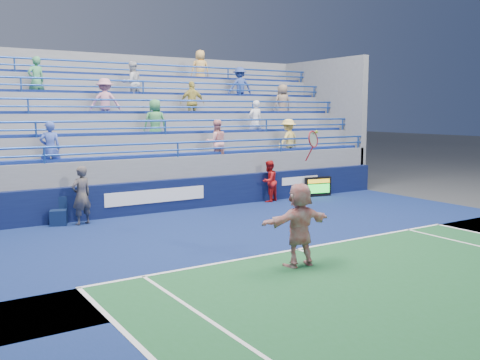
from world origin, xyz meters
TOP-DOWN VIEW (x-y plane):
  - ground at (0.00, 0.00)m, footprint 120.00×120.00m
  - sponsor_wall at (0.00, 6.50)m, footprint 18.00×0.32m
  - bleacher_stand at (-0.00, 10.27)m, footprint 18.00×5.60m
  - serve_speed_board at (5.96, 6.12)m, footprint 1.17×0.33m
  - judge_chair at (-4.28, 6.19)m, footprint 0.61×0.62m
  - tennis_player at (-0.84, -1.11)m, footprint 1.77×0.65m
  - line_judge at (-3.65, 5.87)m, footprint 0.77×0.63m
  - ball_girl at (3.56, 6.20)m, footprint 0.95×0.86m

SIDE VIEW (x-z plane):
  - ground at x=0.00m, z-range 0.00..0.00m
  - judge_chair at x=-4.28m, z-range -0.15..0.70m
  - serve_speed_board at x=5.96m, z-range 0.00..0.81m
  - sponsor_wall at x=0.00m, z-range 0.00..1.10m
  - ball_girl at x=3.56m, z-range 0.00..1.59m
  - line_judge at x=-3.65m, z-range 0.00..1.81m
  - tennis_player at x=-0.84m, z-range -0.56..2.46m
  - bleacher_stand at x=0.00m, z-range -1.52..4.61m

